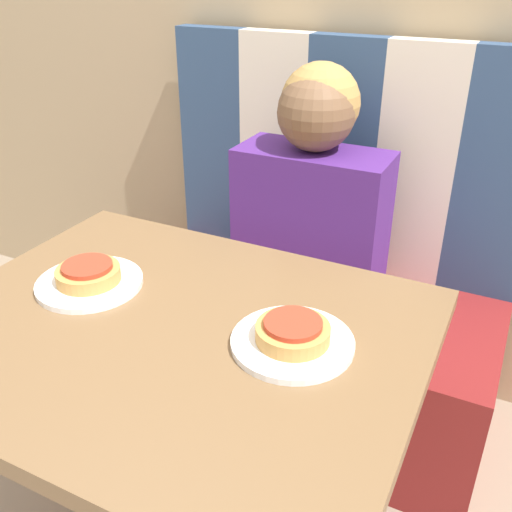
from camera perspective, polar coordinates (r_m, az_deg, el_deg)
The scene contains 8 objects.
booth_seat at distance 1.83m, azimuth 4.87°, elevation -9.33°, with size 1.12×0.55×0.43m.
booth_backrest at distance 1.78m, azimuth 8.61°, elevation 9.77°, with size 1.12×0.06×0.70m.
dining_table at distance 1.09m, azimuth -8.24°, elevation -11.53°, with size 0.88×0.70×0.74m.
person at distance 1.57m, azimuth 5.73°, elevation 6.65°, with size 0.41×0.23×0.66m.
plate_left at distance 1.18m, azimuth -16.30°, elevation -2.61°, with size 0.21×0.21×0.01m.
plate_right at distance 0.97m, azimuth 3.66°, elevation -8.61°, with size 0.21×0.21×0.01m.
pizza_left at distance 1.17m, azimuth -16.44°, elevation -1.65°, with size 0.13×0.13×0.04m.
pizza_right at distance 0.96m, azimuth 3.70°, elevation -7.52°, with size 0.13×0.13×0.04m.
Camera 1 is at (0.51, -0.68, 1.33)m, focal length 40.00 mm.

